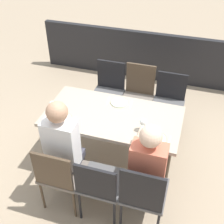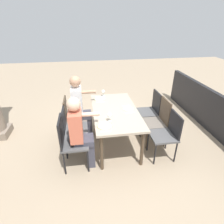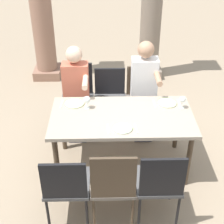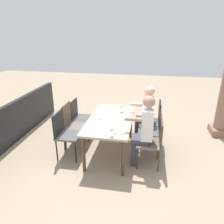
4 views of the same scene
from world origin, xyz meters
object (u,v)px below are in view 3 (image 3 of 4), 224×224
chair_west_south (66,185)px  plate_2 (167,103)px  diner_man_white (144,88)px  chair_west_north (77,94)px  stone_column_near (40,1)px  wine_glass_2 (183,100)px  chair_mid_north (110,96)px  chair_east_north (142,95)px  diner_woman_green (76,91)px  chair_east_south (159,182)px  plate_1 (122,128)px  plate_0 (74,103)px  dining_table (122,121)px  chair_mid_south (113,183)px  wine_glass_0 (87,100)px

chair_west_south → plate_2: chair_west_south is taller
diner_man_white → chair_west_north: bearing=168.1°
chair_west_north → stone_column_near: size_ratio=0.34×
wine_glass_2 → chair_mid_north: bearing=140.2°
chair_east_north → stone_column_near: stone_column_near is taller
chair_east_north → diner_man_white: diner_man_white is taller
diner_woman_green → diner_man_white: diner_man_white is taller
chair_mid_north → wine_glass_2: wine_glass_2 is taller
chair_east_south → diner_woman_green: bearing=120.6°
wine_glass_2 → chair_east_south: bearing=-111.2°
plate_1 → chair_east_south: bearing=-60.5°
diner_woman_green → plate_0: (0.01, -0.40, 0.06)m
stone_column_near → wine_glass_2: (1.96, -2.35, -0.52)m
dining_table → chair_mid_south: bearing=-98.2°
plate_0 → chair_west_south: bearing=-90.5°
chair_mid_south → dining_table: bearing=81.8°
diner_man_white → chair_mid_south: bearing=-106.6°
plate_2 → chair_mid_north: bearing=138.6°
chair_west_north → chair_east_south: 1.92m
chair_west_south → chair_mid_south: chair_mid_south is taller
chair_west_north → plate_2: 1.29m
chair_east_south → wine_glass_2: chair_east_south is taller
dining_table → chair_east_south: 0.92m
wine_glass_0 → plate_2: 0.96m
wine_glass_2 → chair_west_south: bearing=-142.3°
chair_mid_south → plate_1: chair_mid_south is taller
dining_table → chair_west_south: chair_west_south is taller
chair_mid_north → plate_1: chair_mid_north is taller
stone_column_near → plate_1: stone_column_near is taller
chair_mid_north → chair_mid_south: size_ratio=0.92×
chair_mid_north → plate_0: chair_mid_north is taller
chair_mid_north → stone_column_near: bearing=124.3°
diner_man_white → plate_1: (-0.34, -0.92, 0.03)m
chair_east_north → wine_glass_0: size_ratio=5.65×
chair_mid_north → plate_2: 0.93m
chair_west_south → stone_column_near: stone_column_near is taller
plate_2 → plate_1: bearing=-137.9°
chair_mid_south → wine_glass_2: (0.83, 1.00, 0.32)m
chair_west_north → chair_east_south: (0.90, -1.70, -0.01)m
plate_0 → dining_table: bearing=-25.0°
chair_east_north → plate_2: size_ratio=3.75×
dining_table → chair_east_south: (0.32, -0.85, -0.13)m
chair_west_north → chair_west_south: bearing=-90.0°
diner_woman_green → plate_2: 1.19m
chair_mid_north → plate_1: bearing=-84.1°
dining_table → chair_mid_south: size_ratio=1.73×
dining_table → wine_glass_0: (-0.40, 0.16, 0.19)m
chair_mid_south → stone_column_near: bearing=108.6°
wine_glass_2 → stone_column_near: bearing=129.9°
chair_west_south → plate_2: size_ratio=3.70×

